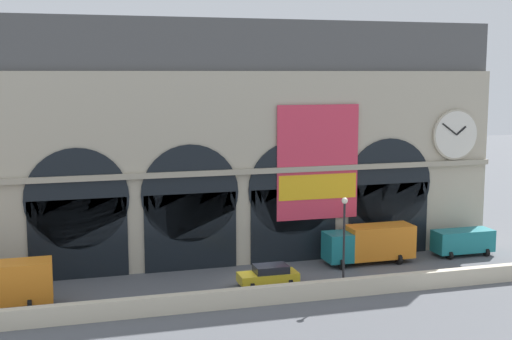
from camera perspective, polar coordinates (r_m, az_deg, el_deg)
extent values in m
plane|color=#54565B|center=(52.16, 0.40, -9.32)|extent=(200.00, 200.00, 0.00)
cube|color=beige|center=(47.78, 2.02, -10.19)|extent=(90.00, 0.70, 1.25)
cube|color=#B2A891|center=(57.59, -1.75, 0.34)|extent=(44.81, 5.13, 15.69)
cube|color=#4C4C4C|center=(57.39, -1.87, 10.23)|extent=(44.81, 4.53, 4.12)
cube|color=black|center=(54.11, -14.44, -5.55)|extent=(7.37, 0.20, 6.16)
cylinder|color=black|center=(53.48, -14.56, -2.34)|extent=(7.76, 0.20, 7.76)
cube|color=black|center=(55.01, -5.41, -5.10)|extent=(7.37, 0.20, 6.16)
cylinder|color=black|center=(54.39, -5.45, -1.94)|extent=(7.76, 0.20, 7.76)
cube|color=black|center=(57.21, 3.12, -4.57)|extent=(7.37, 0.20, 6.16)
cylinder|color=black|center=(56.61, 3.15, -1.52)|extent=(7.76, 0.20, 7.76)
cube|color=black|center=(60.56, 10.86, -3.99)|extent=(7.37, 0.20, 6.16)
cylinder|color=black|center=(60.00, 10.93, -1.11)|extent=(7.76, 0.20, 7.76)
cylinder|color=#B2A891|center=(62.50, 16.15, 2.83)|extent=(4.42, 0.25, 4.42)
cylinder|color=silver|center=(62.39, 16.21, 2.82)|extent=(4.09, 0.06, 4.09)
cube|color=black|center=(62.55, 16.59, 3.14)|extent=(0.98, 0.04, 0.82)
cube|color=black|center=(61.91, 15.71, 3.27)|extent=(1.49, 0.04, 1.10)
cube|color=#D8334C|center=(56.90, 5.13, 0.63)|extent=(7.07, 0.12, 9.48)
cube|color=yellow|center=(57.12, 5.14, -1.39)|extent=(6.79, 0.04, 2.07)
cube|color=#A49A85|center=(55.00, -1.04, -0.13)|extent=(44.81, 0.50, 0.44)
cube|color=orange|center=(49.19, -19.69, -8.73)|extent=(5.50, 2.30, 2.70)
cylinder|color=black|center=(48.54, -18.18, -10.56)|extent=(0.28, 0.84, 0.84)
cylinder|color=black|center=(50.51, -18.11, -9.82)|extent=(0.28, 0.84, 0.84)
cube|color=gold|center=(51.35, 1.00, -8.84)|extent=(4.40, 1.80, 0.70)
cube|color=black|center=(51.24, 1.24, -8.15)|extent=(2.46, 1.62, 0.55)
cylinder|color=black|center=(50.32, -0.33, -9.62)|extent=(0.28, 0.60, 0.60)
cylinder|color=black|center=(51.81, -0.83, -9.09)|extent=(0.28, 0.60, 0.60)
cylinder|color=black|center=(51.16, 2.84, -9.33)|extent=(0.28, 0.60, 0.60)
cylinder|color=black|center=(52.62, 2.26, -8.83)|extent=(0.28, 0.60, 0.60)
cube|color=#19727A|center=(56.59, 6.76, -6.33)|extent=(2.00, 2.30, 2.30)
cube|color=orange|center=(58.08, 10.19, -5.82)|extent=(5.50, 2.30, 2.70)
cylinder|color=black|center=(55.94, 7.07, -7.72)|extent=(0.28, 0.84, 0.84)
cylinder|color=black|center=(57.77, 6.25, -7.20)|extent=(0.28, 0.84, 0.84)
cylinder|color=black|center=(58.09, 11.73, -7.24)|extent=(0.28, 0.84, 0.84)
cylinder|color=black|center=(59.86, 10.80, -6.75)|extent=(0.28, 0.84, 0.84)
cube|color=#19727A|center=(62.07, 16.72, -5.61)|extent=(5.20, 2.00, 1.86)
cylinder|color=black|center=(60.63, 15.73, -6.80)|extent=(0.28, 0.68, 0.68)
cylinder|color=black|center=(62.11, 14.85, -6.41)|extent=(0.28, 0.68, 0.68)
cylinder|color=black|center=(62.54, 18.50, -6.46)|extent=(0.28, 0.68, 0.68)
cylinder|color=black|center=(63.97, 17.58, -6.10)|extent=(0.28, 0.68, 0.68)
cylinder|color=black|center=(49.48, 7.27, -6.44)|extent=(0.16, 0.16, 6.50)
sphere|color=#F2EDCC|center=(48.74, 7.34, -2.53)|extent=(0.44, 0.44, 0.44)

